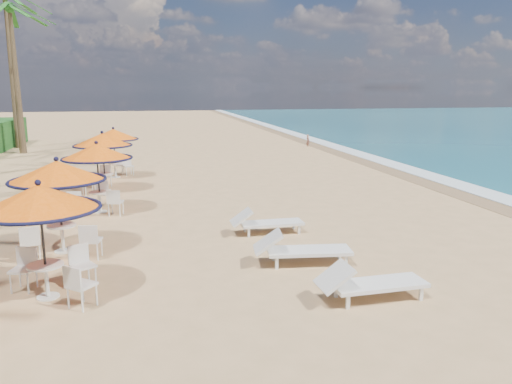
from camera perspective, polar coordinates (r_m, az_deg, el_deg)
ground at (r=10.64m, az=6.18°, el=-10.03°), size 160.00×160.00×0.00m
foam_strip at (r=23.37m, az=20.26°, el=1.37°), size 1.20×140.00×0.04m
wetsand_band at (r=22.90m, az=18.36°, el=1.30°), size 1.40×140.00×0.02m
station_0 at (r=10.08m, az=-23.15°, el=-2.11°), size 2.21×2.21×2.31m
station_1 at (r=12.73m, az=-21.73°, el=1.25°), size 2.26×2.26×2.36m
station_2 at (r=16.62m, az=-17.70°, el=3.47°), size 2.22×2.22×2.32m
station_3 at (r=20.13m, az=-17.20°, el=5.14°), size 2.25×2.30×2.34m
station_4 at (r=23.13m, az=-15.86°, el=5.87°), size 2.17×2.17×2.26m
lounger_near at (r=9.78m, az=12.69°, el=-10.04°), size 2.15×0.74×0.76m
lounger_mid at (r=11.43m, az=4.96°, el=-6.46°), size 2.28×0.97×0.79m
lounger_far at (r=13.74m, az=0.98°, el=-3.42°), size 2.01×0.64×0.72m
palm_6 at (r=33.94m, az=-26.27°, el=17.47°), size 5.00×5.00×8.74m
palm_7 at (r=37.37m, az=-26.72°, el=18.47°), size 5.00×5.00×9.89m
person at (r=34.20m, az=5.95°, el=5.90°), size 0.27×0.36×0.90m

